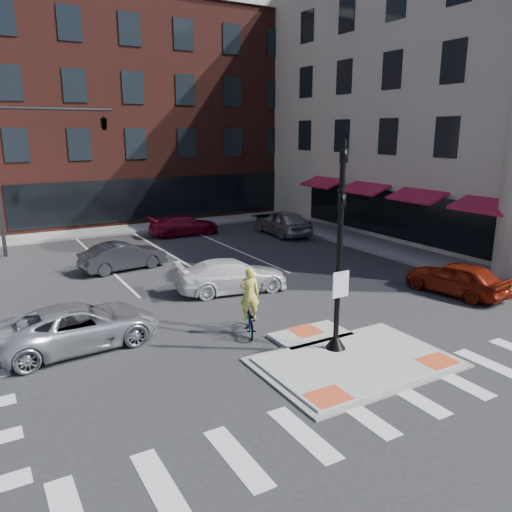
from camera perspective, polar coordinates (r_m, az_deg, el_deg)
ground at (r=14.84m, az=10.01°, el=-11.27°), size 120.00×120.00×0.00m
refuge_island at (r=14.65m, az=10.68°, el=-11.45°), size 5.40×4.65×0.13m
sidewalk_e at (r=28.79m, az=13.83°, el=1.19°), size 3.00×24.00×0.15m
sidewalk_n at (r=34.82m, az=-9.74°, el=3.59°), size 26.00×3.00×0.15m
building_n at (r=43.80m, az=-14.94°, el=15.61°), size 24.40×18.40×15.50m
building_e at (r=37.31m, az=25.41°, el=15.47°), size 21.90×23.90×17.70m
building_far_left at (r=62.36m, az=-26.16°, el=11.50°), size 10.00×12.00×10.00m
building_far_right at (r=66.58m, az=-14.93°, el=13.38°), size 12.00×12.00×12.00m
signal_pole at (r=14.29m, az=9.40°, el=-2.13°), size 0.60×0.60×5.98m
mast_arm_signal at (r=28.66m, az=-19.86°, el=13.10°), size 6.10×2.24×8.00m
silver_suv at (r=15.91m, az=-19.56°, el=-7.54°), size 4.90×2.55×1.32m
red_sedan at (r=21.24m, az=21.90°, el=-2.33°), size 2.22×4.14×1.34m
white_pickup at (r=20.10m, az=-2.73°, el=-2.24°), size 4.75×2.57×1.31m
bg_car_dark at (r=24.00m, az=-14.91°, el=-0.01°), size 4.10×1.93×1.30m
bg_car_silver at (r=31.10m, az=3.06°, el=3.87°), size 2.05×4.71×1.58m
bg_car_red at (r=31.35m, az=-8.22°, el=3.53°), size 4.39×1.88×1.26m
cyclist at (r=15.94m, az=-0.75°, el=-6.35°), size 1.26×1.81×2.18m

